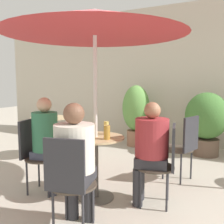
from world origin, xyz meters
name	(u,v)px	position (x,y,z in m)	size (l,w,h in m)	color
ground_plane	(104,207)	(0.00, 0.00, 0.00)	(20.00, 20.00, 0.00)	#B2A899
storefront_wall	(181,76)	(0.00, 3.30, 1.50)	(10.00, 0.06, 3.00)	beige
cafe_table_near	(96,155)	(-0.20, 0.16, 0.53)	(0.67, 0.67, 0.74)	#514C47
cafe_table_far	(50,129)	(-1.81, 1.17, 0.53)	(0.68, 0.68, 0.74)	#514C47
bistro_chair_0	(35,149)	(-0.97, -0.04, 0.54)	(0.47, 0.45, 0.91)	#42382D
bistro_chair_1	(69,178)	(0.00, -0.61, 0.54)	(0.45, 0.47, 0.91)	#42382D
bistro_chair_2	(164,158)	(0.57, 0.36, 0.54)	(0.47, 0.45, 0.91)	#42382D
bistro_chair_4	(184,143)	(0.59, 1.20, 0.54)	(0.47, 0.45, 0.91)	#42382D
seated_person_0	(46,137)	(-0.82, 0.00, 0.71)	(0.35, 0.33, 1.20)	#42475B
seated_person_1	(75,155)	(-0.04, -0.45, 0.70)	(0.40, 0.43, 1.20)	#2D2D33
seated_person_2	(150,145)	(0.41, 0.32, 0.69)	(0.42, 0.40, 1.16)	#2D2D33
beer_glass_0	(84,129)	(-0.39, 0.20, 0.81)	(0.07, 0.07, 0.14)	beige
beer_glass_1	(82,131)	(-0.27, -0.01, 0.84)	(0.07, 0.07, 0.19)	#DBC65B
beer_glass_2	(107,132)	(-0.02, 0.11, 0.82)	(0.07, 0.07, 0.16)	#B28433
beer_glass_3	(106,128)	(-0.17, 0.35, 0.82)	(0.06, 0.06, 0.16)	#DBC65B
potted_plant_0	(136,112)	(-0.80, 2.74, 0.73)	(0.58, 0.58, 1.30)	#93664C
potted_plant_1	(206,120)	(0.64, 2.68, 0.68)	(0.78, 0.78, 1.18)	brown
umbrella	(95,23)	(-0.20, 0.16, 2.03)	(2.07, 2.07, 2.18)	silver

